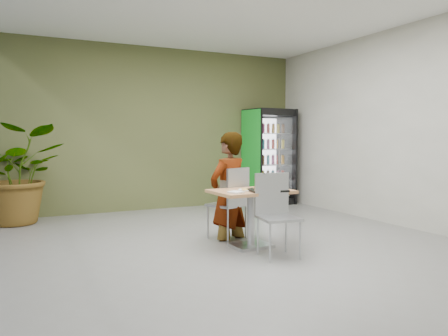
{
  "coord_description": "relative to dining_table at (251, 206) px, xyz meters",
  "views": [
    {
      "loc": [
        -2.59,
        -4.89,
        1.43
      ],
      "look_at": [
        0.06,
        0.62,
        1.0
      ],
      "focal_mm": 35.0,
      "sensor_mm": 36.0,
      "label": 1
    }
  ],
  "objects": [
    {
      "name": "soda_cup",
      "position": [
        0.26,
        -0.03,
        0.3
      ],
      "size": [
        0.1,
        0.1,
        0.18
      ],
      "color": "white",
      "rests_on": "dining_table"
    },
    {
      "name": "chair_far",
      "position": [
        -0.02,
        0.49,
        0.05
      ],
      "size": [
        0.58,
        0.59,
        1.01
      ],
      "rotation": [
        0.0,
        0.0,
        3.52
      ],
      "color": "#A9AAAD",
      "rests_on": "ground"
    },
    {
      "name": "seated_woman",
      "position": [
        -0.06,
        0.54,
        0.07
      ],
      "size": [
        0.78,
        0.65,
        1.8
      ],
      "primitive_type": "imported",
      "rotation": [
        0.0,
        0.0,
        3.52
      ],
      "color": "black",
      "rests_on": "ground"
    },
    {
      "name": "potted_plant",
      "position": [
        -2.7,
        3.04,
        0.29
      ],
      "size": [
        1.66,
        1.49,
        1.65
      ],
      "primitive_type": "imported",
      "rotation": [
        0.0,
        0.0,
        -0.14
      ],
      "color": "#386E2C",
      "rests_on": "ground"
    },
    {
      "name": "cafeteria_tray",
      "position": [
        0.12,
        -0.21,
        0.23
      ],
      "size": [
        0.51,
        0.41,
        0.03
      ],
      "primitive_type": "cube",
      "rotation": [
        0.0,
        0.0,
        -0.18
      ],
      "color": "black",
      "rests_on": "dining_table"
    },
    {
      "name": "beverage_fridge",
      "position": [
        2.18,
        3.09,
        0.48
      ],
      "size": [
        0.98,
        0.79,
        2.03
      ],
      "rotation": [
        0.0,
        0.0,
        0.09
      ],
      "color": "black",
      "rests_on": "ground"
    },
    {
      "name": "room_envelope",
      "position": [
        -0.16,
        -0.02,
        1.06
      ],
      "size": [
        6.0,
        7.0,
        3.2
      ],
      "primitive_type": null,
      "color": "silver",
      "rests_on": "ground"
    },
    {
      "name": "pizza_plate",
      "position": [
        -0.07,
        -0.01,
        0.23
      ],
      "size": [
        0.28,
        0.22,
        0.03
      ],
      "color": "white",
      "rests_on": "dining_table"
    },
    {
      "name": "chair_near",
      "position": [
        0.07,
        -0.47,
        0.05
      ],
      "size": [
        0.5,
        0.51,
        1.0
      ],
      "rotation": [
        0.0,
        0.0,
        -0.15
      ],
      "color": "#A9AAAD",
      "rests_on": "ground"
    },
    {
      "name": "napkin_stack",
      "position": [
        -0.32,
        -0.19,
        0.22
      ],
      "size": [
        0.22,
        0.22,
        0.02
      ],
      "primitive_type": "cube",
      "rotation": [
        0.0,
        0.0,
        0.51
      ],
      "color": "white",
      "rests_on": "dining_table"
    },
    {
      "name": "dining_table",
      "position": [
        0.0,
        0.0,
        0.0
      ],
      "size": [
        1.03,
        0.74,
        0.75
      ],
      "rotation": [
        0.0,
        0.0,
        0.05
      ],
      "color": "tan",
      "rests_on": "ground"
    },
    {
      "name": "ground",
      "position": [
        -0.16,
        -0.02,
        -0.54
      ],
      "size": [
        7.0,
        7.0,
        0.0
      ],
      "primitive_type": "plane",
      "color": "gray",
      "rests_on": "ground"
    }
  ]
}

